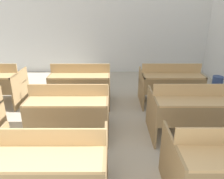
# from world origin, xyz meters

# --- Properties ---
(wall_back) EXTENTS (7.15, 0.06, 2.85)m
(wall_back) POSITION_xyz_m (0.00, 6.43, 1.42)
(wall_back) COLOR silver
(wall_back) RESTS_ON ground_plane
(bench_front_center) EXTENTS (1.15, 0.81, 0.85)m
(bench_front_center) POSITION_xyz_m (0.11, 1.64, 0.45)
(bench_front_center) COLOR #94764C
(bench_front_center) RESTS_ON ground_plane
(bench_second_center) EXTENTS (1.15, 0.81, 0.85)m
(bench_second_center) POSITION_xyz_m (0.11, 2.84, 0.45)
(bench_second_center) COLOR #97794F
(bench_second_center) RESTS_ON ground_plane
(bench_second_right) EXTENTS (1.15, 0.81, 0.85)m
(bench_second_right) POSITION_xyz_m (1.90, 2.85, 0.45)
(bench_second_right) COLOR #97794F
(bench_second_right) RESTS_ON ground_plane
(bench_third_center) EXTENTS (1.15, 0.81, 0.85)m
(bench_third_center) POSITION_xyz_m (0.12, 4.02, 0.45)
(bench_third_center) COLOR #93754A
(bench_third_center) RESTS_ON ground_plane
(bench_third_right) EXTENTS (1.15, 0.81, 0.85)m
(bench_third_right) POSITION_xyz_m (1.89, 4.03, 0.45)
(bench_third_right) COLOR olive
(bench_third_right) RESTS_ON ground_plane
(wastepaper_bin) EXTENTS (0.24, 0.24, 0.32)m
(wastepaper_bin) POSITION_xyz_m (3.28, 4.90, 0.16)
(wastepaper_bin) COLOR #33477A
(wastepaper_bin) RESTS_ON ground_plane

